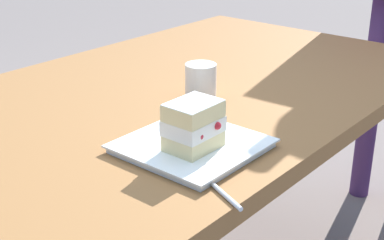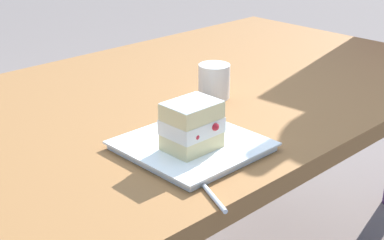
# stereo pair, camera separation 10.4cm
# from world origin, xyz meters

# --- Properties ---
(patio_table) EXTENTS (1.66, 0.88, 0.72)m
(patio_table) POSITION_xyz_m (0.00, 0.00, 0.63)
(patio_table) COLOR brown
(patio_table) RESTS_ON ground
(dessert_plate) EXTENTS (0.24, 0.24, 0.02)m
(dessert_plate) POSITION_xyz_m (-0.17, -0.26, 0.73)
(dessert_plate) COLOR white
(dessert_plate) RESTS_ON patio_table
(cake_slice) EXTENTS (0.10, 0.08, 0.09)m
(cake_slice) POSITION_xyz_m (-0.19, -0.27, 0.78)
(cake_slice) COLOR #EAD18C
(cake_slice) RESTS_ON dessert_plate
(dessert_fork) EXTENTS (0.08, 0.16, 0.01)m
(dessert_fork) POSITION_xyz_m (-0.25, -0.36, 0.73)
(dessert_fork) COLOR silver
(dessert_fork) RESTS_ON patio_table
(coffee_cup) EXTENTS (0.07, 0.07, 0.08)m
(coffee_cup) POSITION_xyz_m (0.07, -0.08, 0.76)
(coffee_cup) COLOR silver
(coffee_cup) RESTS_ON patio_table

